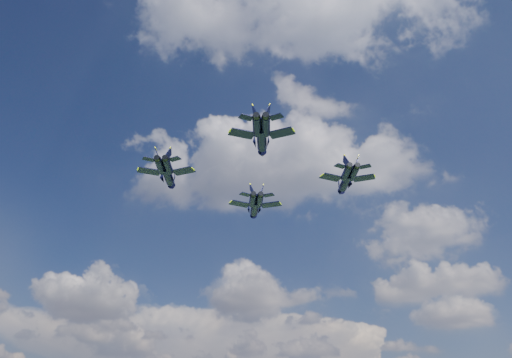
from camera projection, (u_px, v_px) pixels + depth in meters
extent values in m
cylinder|color=black|center=(255.00, 208.00, 124.34)|extent=(4.38, 9.66, 1.90)
cone|color=black|center=(253.00, 217.00, 129.81)|extent=(2.47, 3.13, 1.80)
ellipsoid|color=brown|center=(254.00, 211.00, 127.71)|extent=(1.81, 3.19, 0.87)
cube|color=black|center=(240.00, 204.00, 122.22)|extent=(5.52, 5.14, 0.19)
cube|color=black|center=(271.00, 205.00, 122.68)|extent=(5.13, 3.27, 0.19)
cube|color=black|center=(245.00, 194.00, 117.29)|extent=(2.93, 2.89, 0.15)
cube|color=black|center=(269.00, 195.00, 117.62)|extent=(2.82, 2.09, 0.15)
cube|color=black|center=(252.00, 190.00, 118.80)|extent=(1.58, 2.81, 3.18)
cube|color=black|center=(262.00, 191.00, 118.94)|extent=(1.60, 3.16, 3.18)
cylinder|color=black|center=(168.00, 175.00, 110.05)|extent=(3.61, 9.49, 1.86)
cone|color=black|center=(172.00, 187.00, 115.42)|extent=(2.24, 2.98, 1.76)
ellipsoid|color=brown|center=(171.00, 180.00, 113.36)|extent=(1.56, 3.10, 0.85)
cube|color=black|center=(149.00, 171.00, 108.24)|extent=(5.45, 4.85, 0.19)
cube|color=black|center=(183.00, 171.00, 108.16)|extent=(5.18, 3.55, 0.19)
cube|color=black|center=(149.00, 159.00, 103.32)|extent=(2.91, 2.77, 0.14)
cube|color=black|center=(175.00, 159.00, 103.27)|extent=(2.83, 2.21, 0.14)
cube|color=black|center=(158.00, 155.00, 104.69)|extent=(1.33, 2.84, 3.11)
cube|color=black|center=(168.00, 155.00, 104.67)|extent=(1.48, 3.09, 3.11)
cylinder|color=black|center=(346.00, 182.00, 108.20)|extent=(3.87, 8.99, 1.76)
cone|color=black|center=(340.00, 193.00, 113.29)|extent=(2.24, 2.88, 1.67)
ellipsoid|color=brown|center=(342.00, 186.00, 111.34)|extent=(1.62, 2.95, 0.80)
cube|color=black|center=(331.00, 177.00, 106.31)|extent=(5.14, 4.72, 0.18)
cube|color=black|center=(364.00, 178.00, 106.59)|extent=(4.82, 3.14, 0.18)
cube|color=black|center=(340.00, 166.00, 101.71)|extent=(2.73, 2.67, 0.14)
cube|color=black|center=(365.00, 167.00, 101.90)|extent=(2.64, 1.99, 0.14)
cube|color=black|center=(346.00, 162.00, 103.08)|extent=(1.40, 2.64, 2.95)
cube|color=black|center=(356.00, 162.00, 103.16)|extent=(1.46, 2.93, 2.95)
cylinder|color=black|center=(262.00, 139.00, 92.92)|extent=(3.35, 9.19, 1.80)
cone|color=black|center=(262.00, 154.00, 98.12)|extent=(2.13, 2.86, 1.70)
ellipsoid|color=brown|center=(262.00, 145.00, 96.12)|extent=(1.47, 2.99, 0.82)
cube|color=black|center=(242.00, 134.00, 91.22)|extent=(5.29, 4.65, 0.18)
cube|color=black|center=(281.00, 133.00, 91.04)|extent=(5.04, 3.50, 0.18)
cube|color=black|center=(246.00, 117.00, 86.45)|extent=(2.82, 2.66, 0.14)
cube|color=black|center=(276.00, 117.00, 86.32)|extent=(2.75, 2.17, 0.14)
cube|color=black|center=(255.00, 113.00, 87.75)|extent=(1.24, 2.77, 3.01)
cube|color=black|center=(267.00, 113.00, 87.70)|extent=(1.42, 2.99, 3.01)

